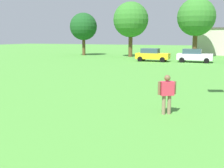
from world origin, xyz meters
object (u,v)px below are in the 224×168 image
parked_car_yellow_0 (152,55)px  tree_center (131,20)px  adult_bystander (167,91)px  tree_far_left (83,27)px  tree_far_right (196,17)px  parked_car_white_1 (194,55)px

parked_car_yellow_0 → tree_center: bearing=127.3°
tree_center → adult_bystander: bearing=-69.3°
tree_far_left → tree_far_right: size_ratio=0.79×
tree_far_left → parked_car_yellow_0: bearing=-28.1°
parked_car_white_1 → tree_far_left: bearing=160.3°
parked_car_yellow_0 → tree_center: 9.98m
adult_bystander → tree_far_left: bearing=-89.8°
tree_far_right → adult_bystander: bearing=-86.4°
parked_car_white_1 → tree_far_left: (-19.19, 6.88, 4.04)m
tree_center → tree_far_right: bearing=18.5°
parked_car_yellow_0 → tree_far_right: 12.23m
adult_bystander → parked_car_white_1: 25.02m
adult_bystander → tree_far_right: 34.98m
tree_far_left → tree_center: 8.76m
tree_center → parked_car_yellow_0: bearing=-52.7°
parked_car_white_1 → adult_bystander: bearing=-87.0°
parked_car_yellow_0 → tree_far_left: (-13.93, 7.44, 4.04)m
parked_car_white_1 → tree_center: bearing=148.9°
tree_far_right → tree_center: bearing=-161.5°
adult_bystander → tree_center: (-11.80, 31.30, 4.85)m
tree_far_left → tree_far_right: 18.56m
parked_car_yellow_0 → tree_far_right: size_ratio=0.47×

